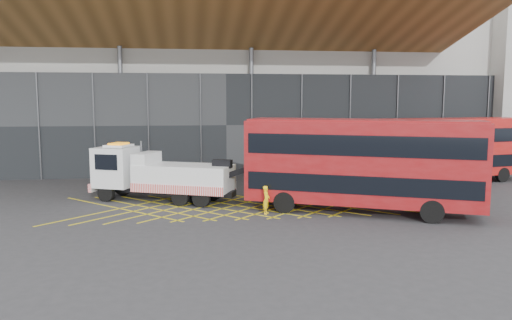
{
  "coord_description": "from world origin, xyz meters",
  "views": [
    {
      "loc": [
        -1.02,
        -27.77,
        5.96
      ],
      "look_at": [
        3.0,
        1.5,
        2.4
      ],
      "focal_mm": 35.0,
      "sensor_mm": 36.0,
      "label": 1
    }
  ],
  "objects": [
    {
      "name": "construction_building",
      "position": [
        1.92,
        18.4,
        8.98
      ],
      "size": [
        55.0,
        23.97,
        18.0
      ],
      "color": "gray",
      "rests_on": "ground_plane"
    },
    {
      "name": "worker",
      "position": [
        3.01,
        -2.35,
        0.75
      ],
      "size": [
        0.54,
        0.64,
        1.5
      ],
      "primitive_type": "imported",
      "rotation": [
        0.0,
        0.0,
        1.18
      ],
      "color": "yellow",
      "rests_on": "ground_plane"
    },
    {
      "name": "ground_plane",
      "position": [
        0.0,
        0.0,
        0.0
      ],
      "size": [
        120.0,
        120.0,
        0.0
      ],
      "primitive_type": "plane",
      "color": "#2C2C2F"
    },
    {
      "name": "recovery_truck",
      "position": [
        -2.81,
        1.87,
        1.6
      ],
      "size": [
        9.64,
        5.52,
        3.46
      ],
      "rotation": [
        0.0,
        0.0,
        -0.4
      ],
      "color": "black",
      "rests_on": "ground_plane"
    },
    {
      "name": "bus_towed",
      "position": [
        8.03,
        -2.77,
        2.75
      ],
      "size": [
        12.19,
        7.69,
        4.95
      ],
      "rotation": [
        0.0,
        0.0,
        -0.44
      ],
      "color": "maroon",
      "rests_on": "ground_plane"
    },
    {
      "name": "road_markings",
      "position": [
        2.4,
        0.0,
        0.01
      ],
      "size": [
        21.56,
        7.16,
        0.01
      ],
      "color": "gold",
      "rests_on": "ground_plane"
    },
    {
      "name": "bus_second",
      "position": [
        18.24,
        6.02,
        2.58
      ],
      "size": [
        11.7,
        4.56,
        4.65
      ],
      "rotation": [
        0.0,
        0.0,
        0.17
      ],
      "color": "#9E0F0C",
      "rests_on": "ground_plane"
    }
  ]
}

